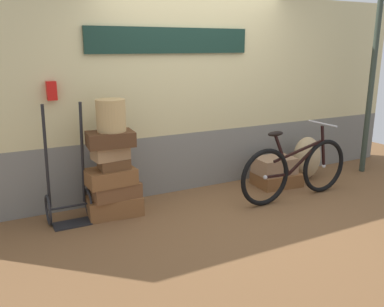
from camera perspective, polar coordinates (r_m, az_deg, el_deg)
name	(u,v)px	position (r m, az deg, el deg)	size (l,w,h in m)	color
ground	(225,209)	(4.92, 4.62, -7.75)	(8.83, 5.20, 0.06)	brown
station_building	(193,94)	(5.31, 0.11, 8.30)	(6.83, 0.74, 2.49)	slate
suitcase_0	(115,206)	(4.72, -10.75, -7.18)	(0.60, 0.35, 0.21)	brown
suitcase_1	(115,190)	(4.64, -10.72, -5.05)	(0.53, 0.33, 0.16)	brown
suitcase_2	(110,176)	(4.57, -11.35, -3.17)	(0.52, 0.35, 0.17)	brown
suitcase_3	(114,164)	(4.52, -10.87, -1.46)	(0.32, 0.22, 0.11)	brown
suitcase_4	(110,152)	(4.49, -11.36, 0.16)	(0.37, 0.24, 0.15)	#9E754C
suitcase_5	(110,139)	(4.43, -11.35, 2.00)	(0.49, 0.32, 0.16)	#4C2D19
suitcase_6	(276,179)	(5.71, 11.75, -3.49)	(0.59, 0.45, 0.18)	brown
suitcase_7	(275,165)	(5.63, 11.50, -1.64)	(0.53, 0.37, 0.22)	#937051
wicker_basket	(111,115)	(4.41, -11.28, 5.26)	(0.31, 0.31, 0.34)	tan
luggage_trolley	(68,197)	(4.60, -16.93, -5.88)	(0.45, 0.39, 1.30)	black
burlap_sack	(307,158)	(6.05, 15.76, -0.59)	(0.41, 0.35, 0.61)	tan
bicycle	(296,170)	(5.20, 14.31, -2.23)	(1.66, 0.46, 0.93)	black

